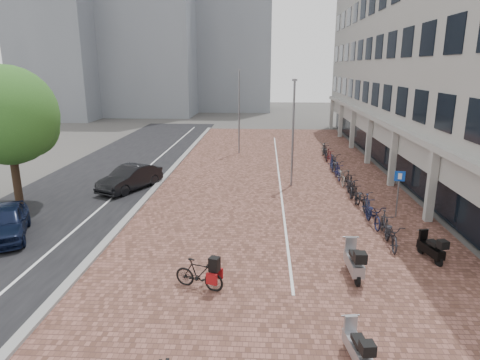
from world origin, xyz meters
The scene contains 19 objects.
ground centered at (0.00, 0.00, 0.00)m, with size 140.00×140.00×0.00m, color #474442.
plaza_brick centered at (2.00, 12.00, 0.01)m, with size 14.50×42.00×0.04m, color brown.
street_asphalt centered at (-9.00, 12.00, 0.01)m, with size 8.00×50.00×0.03m, color black.
curb centered at (-5.10, 12.00, 0.07)m, with size 0.35×42.00×0.14m, color gray.
lane_line centered at (-7.00, 12.00, 0.02)m, with size 0.12×44.00×0.00m, color white.
parking_line centered at (2.20, 12.00, 0.04)m, with size 0.10×30.00×0.00m, color white.
office_building centered at (12.97, 16.00, 8.44)m, with size 8.40×40.00×15.00m.
bg_towers centered at (-14.34, 48.94, 13.96)m, with size 33.00×23.00×32.00m.
car_navy centered at (-9.47, 1.00, 0.70)m, with size 1.64×4.09×1.39m, color black.
car_dark centered at (-6.50, 8.31, 0.70)m, with size 1.48×4.23×1.39m, color black.
hero_bike centered at (-0.80, -2.69, 0.53)m, with size 1.75×0.98×1.19m.
scooter_front centered at (4.30, -1.60, 0.62)m, with size 0.56×1.79×1.23m, color gray, non-canonical shape.
scooter_mid centered at (7.39, -0.13, 0.52)m, with size 0.47×1.50×1.03m, color black, non-canonical shape.
scooter_back centered at (3.50, -6.00, 0.51)m, with size 0.46×1.47×1.01m, color #949499, non-canonical shape.
parking_sign centered at (7.50, 4.47, 1.50)m, with size 0.47×0.12×2.26m.
lamp_near centered at (2.86, 9.63, 3.09)m, with size 0.12×0.12×6.19m, color slate.
lamp_far centered at (-0.86, 19.25, 3.33)m, with size 0.12×0.12×6.66m, color slate.
street_tree centered at (-11.18, 5.24, 4.48)m, with size 4.85×4.85×7.05m.
bike_row centered at (6.06, 10.20, 0.52)m, with size 1.19×20.44×1.05m.
Camera 1 is at (1.22, -14.83, 6.95)m, focal length 31.62 mm.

